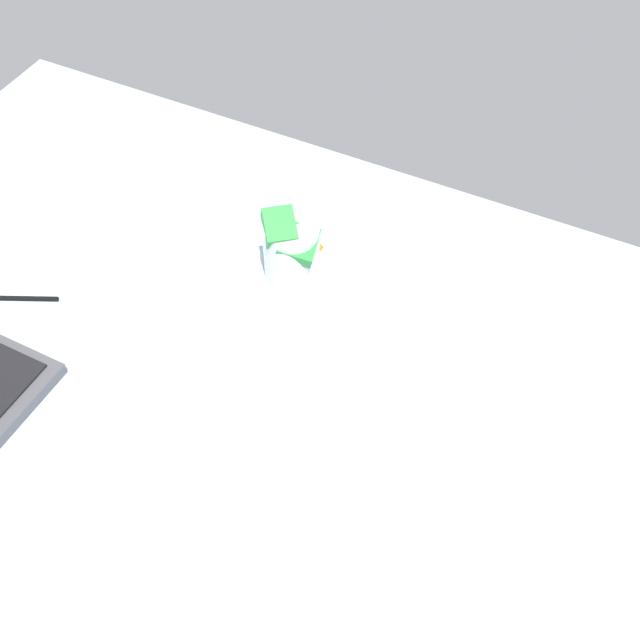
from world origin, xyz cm
name	(u,v)px	position (x,y,z in cm)	size (l,w,h in cm)	color
bed_mattress	(255,529)	(0.00, 0.00, 9.00)	(180.00, 140.00, 18.00)	silver
snack_cup	(292,249)	(13.60, -38.45, 24.05)	(10.54, 9.76, 14.07)	silver
charger_cable	(5,298)	(52.30, -13.51, 18.30)	(17.00, 0.60, 0.60)	black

